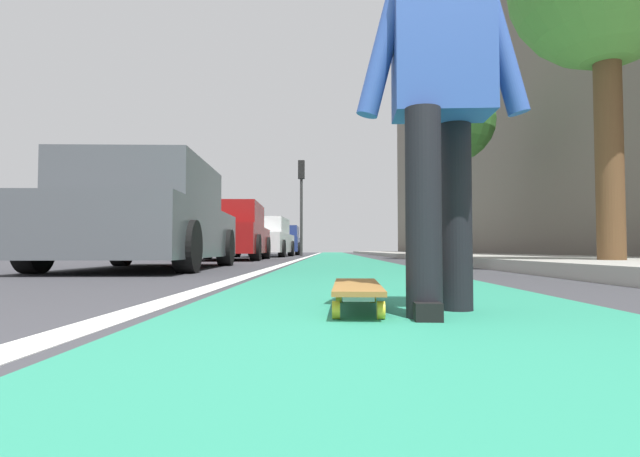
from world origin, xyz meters
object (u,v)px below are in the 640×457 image
object	(u,v)px
parked_car_far	(266,238)
street_tree_mid	(453,122)
skater_person	(441,89)
parked_car_mid	(229,233)
parked_car_end	(282,241)
skateboard	(357,289)
parked_car_near	(148,219)
traffic_light	(301,190)

from	to	relation	value
parked_car_far	street_tree_mid	size ratio (longest dim) A/B	0.95
skater_person	parked_car_mid	distance (m)	11.55
skater_person	parked_car_end	bearing A→B (deg)	7.05
street_tree_mid	parked_car_mid	bearing A→B (deg)	92.15
skateboard	parked_car_mid	bearing A→B (deg)	14.27
skater_person	skateboard	bearing A→B (deg)	66.68
parked_car_near	street_tree_mid	xyz separation A→B (m)	(6.53, -5.86, 3.02)
skater_person	traffic_light	world-z (taller)	traffic_light
skater_person	parked_car_far	xyz separation A→B (m)	(17.09, 2.93, -0.23)
street_tree_mid	parked_car_end	bearing A→B (deg)	25.19
skateboard	traffic_light	bearing A→B (deg)	3.98
skateboard	traffic_light	distance (m)	19.67
parked_car_far	traffic_light	distance (m)	3.52
skater_person	parked_car_near	xyz separation A→B (m)	(4.81, 2.99, -0.24)
parked_car_mid	parked_car_far	bearing A→B (deg)	-1.92
parked_car_far	parked_car_end	world-z (taller)	same
skater_person	parked_car_mid	bearing A→B (deg)	15.75
skater_person	parked_car_end	world-z (taller)	skater_person
street_tree_mid	skater_person	bearing A→B (deg)	165.78
parked_car_near	parked_car_end	bearing A→B (deg)	-0.19
skater_person	parked_car_end	distance (m)	23.85
skater_person	street_tree_mid	distance (m)	12.02
parked_car_mid	traffic_light	bearing A→B (deg)	-9.63
parked_car_near	parked_car_mid	distance (m)	6.30
skater_person	parked_car_near	size ratio (longest dim) A/B	0.38
parked_car_mid	traffic_light	world-z (taller)	traffic_light
skater_person	traffic_light	distance (m)	19.74
parked_car_near	street_tree_mid	distance (m)	9.28
skateboard	parked_car_end	xyz separation A→B (m)	(23.52, 2.58, 0.61)
skateboard	parked_car_near	size ratio (longest dim) A/B	0.19
skateboard	skater_person	xyz separation A→B (m)	(-0.15, -0.35, 0.84)
skater_person	traffic_light	bearing A→B (deg)	4.96
skateboard	parked_car_far	world-z (taller)	parked_car_far
traffic_light	street_tree_mid	size ratio (longest dim) A/B	0.86
traffic_light	skater_person	bearing A→B (deg)	-175.04
skater_person	parked_car_far	distance (m)	17.34
parked_car_end	parked_car_far	bearing A→B (deg)	179.98
parked_car_end	traffic_light	world-z (taller)	traffic_light
traffic_light	street_tree_mid	bearing A→B (deg)	-150.98
parked_car_near	parked_car_mid	size ratio (longest dim) A/B	0.96
skateboard	skater_person	world-z (taller)	skater_person
skater_person	parked_car_near	distance (m)	5.67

